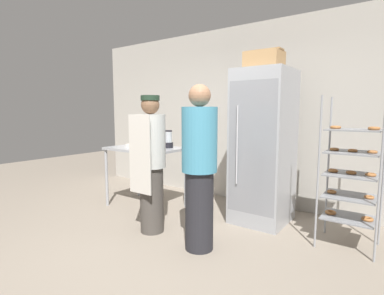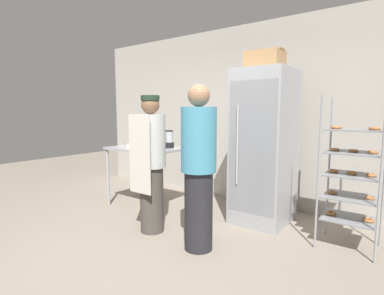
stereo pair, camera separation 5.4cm
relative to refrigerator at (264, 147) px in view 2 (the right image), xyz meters
name	(u,v)px [view 2 (the right image)]	position (x,y,z in m)	size (l,w,h in m)	color
ground_plane	(146,252)	(-0.60, -1.56, -1.00)	(14.00, 14.00, 0.00)	gray
back_wall	(249,115)	(-0.60, 0.77, 0.41)	(6.40, 0.12, 2.80)	#B7B2A8
refrigerator	(264,147)	(0.00, 0.00, 0.00)	(0.67, 0.76, 1.99)	#9EA0A5
baking_rack	(352,175)	(1.06, -0.17, -0.20)	(0.58, 0.50, 1.63)	#93969B
prep_counter	(146,154)	(-1.69, -0.46, -0.18)	(1.11, 0.75, 0.92)	#9EA0A5
donut_box	(138,144)	(-1.81, -0.51, -0.03)	(0.28, 0.21, 0.25)	silver
blender_pitcher	(169,140)	(-1.37, -0.29, 0.04)	(0.14, 0.14, 0.26)	black
binder_stack	(149,145)	(-1.41, -0.69, -0.01)	(0.29, 0.23, 0.14)	#232328
cardboard_storage_box	(265,59)	(0.02, -0.09, 1.10)	(0.44, 0.33, 0.22)	#A87F51
person_baker	(151,162)	(-0.94, -1.13, -0.14)	(0.35, 0.37, 1.65)	#47423D
person_customer	(199,167)	(-0.20, -1.17, -0.11)	(0.37, 0.37, 1.73)	#232328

